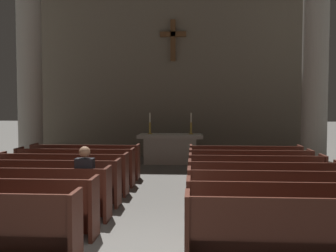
{
  "coord_description": "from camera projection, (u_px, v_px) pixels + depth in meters",
  "views": [
    {
      "loc": [
        0.8,
        -5.05,
        2.08
      ],
      "look_at": [
        0.0,
        7.35,
        1.36
      ],
      "focal_mm": 43.18,
      "sensor_mm": 36.0,
      "label": 1
    }
  ],
  "objects": [
    {
      "name": "pew_left_row_2",
      "position": [
        2.0,
        207.0,
        6.23
      ],
      "size": [
        2.94,
        0.5,
        0.95
      ],
      "color": "#4C2319",
      "rests_on": "ground"
    },
    {
      "name": "pew_left_row_3",
      "position": [
        28.0,
        193.0,
        7.19
      ],
      "size": [
        2.94,
        0.5,
        0.95
      ],
      "color": "#4C2319",
      "rests_on": "ground"
    },
    {
      "name": "pew_left_row_4",
      "position": [
        47.0,
        182.0,
        8.15
      ],
      "size": [
        2.94,
        0.5,
        0.95
      ],
      "color": "#4C2319",
      "rests_on": "ground"
    },
    {
      "name": "pew_left_row_5",
      "position": [
        63.0,
        174.0,
        9.11
      ],
      "size": [
        2.94,
        0.5,
        0.95
      ],
      "color": "#4C2319",
      "rests_on": "ground"
    },
    {
      "name": "pew_left_row_6",
      "position": [
        75.0,
        167.0,
        10.07
      ],
      "size": [
        2.94,
        0.5,
        0.95
      ],
      "color": "#4C2319",
      "rests_on": "ground"
    },
    {
      "name": "pew_left_row_7",
      "position": [
        86.0,
        161.0,
        11.03
      ],
      "size": [
        2.94,
        0.5,
        0.95
      ],
      "color": "#4C2319",
      "rests_on": "ground"
    },
    {
      "name": "pew_right_row_1",
      "position": [
        304.0,
        232.0,
        5.0
      ],
      "size": [
        2.94,
        0.5,
        0.95
      ],
      "color": "#4C2319",
      "rests_on": "ground"
    },
    {
      "name": "pew_right_row_2",
      "position": [
        286.0,
        211.0,
        5.96
      ],
      "size": [
        2.94,
        0.5,
        0.95
      ],
      "color": "#4C2319",
      "rests_on": "ground"
    },
    {
      "name": "pew_right_row_3",
      "position": [
        273.0,
        196.0,
        6.92
      ],
      "size": [
        2.94,
        0.5,
        0.95
      ],
      "color": "#4C2319",
      "rests_on": "ground"
    },
    {
      "name": "pew_right_row_4",
      "position": [
        264.0,
        185.0,
        7.88
      ],
      "size": [
        2.94,
        0.5,
        0.95
      ],
      "color": "#4C2319",
      "rests_on": "ground"
    },
    {
      "name": "pew_right_row_5",
      "position": [
        256.0,
        176.0,
        8.84
      ],
      "size": [
        2.94,
        0.5,
        0.95
      ],
      "color": "#4C2319",
      "rests_on": "ground"
    },
    {
      "name": "pew_right_row_6",
      "position": [
        250.0,
        169.0,
        9.8
      ],
      "size": [
        2.94,
        0.5,
        0.95
      ],
      "color": "#4C2319",
      "rests_on": "ground"
    },
    {
      "name": "pew_right_row_7",
      "position": [
        245.0,
        163.0,
        10.76
      ],
      "size": [
        2.94,
        0.5,
        0.95
      ],
      "color": "#4C2319",
      "rests_on": "ground"
    },
    {
      "name": "column_left_second",
      "position": [
        29.0,
        58.0,
        13.15
      ],
      "size": [
        1.18,
        1.18,
        7.22
      ],
      "color": "#ADA89E",
      "rests_on": "ground"
    },
    {
      "name": "column_right_second",
      "position": [
        315.0,
        56.0,
        12.56
      ],
      "size": [
        1.18,
        1.18,
        7.22
      ],
      "color": "#ADA89E",
      "rests_on": "ground"
    },
    {
      "name": "altar",
      "position": [
        170.0,
        148.0,
        13.76
      ],
      "size": [
        2.2,
        0.9,
        1.01
      ],
      "color": "#A8A399",
      "rests_on": "ground"
    },
    {
      "name": "candlestick_left",
      "position": [
        150.0,
        127.0,
        13.77
      ],
      "size": [
        0.16,
        0.16,
        0.73
      ],
      "color": "#B79338",
      "rests_on": "altar"
    },
    {
      "name": "candlestick_right",
      "position": [
        191.0,
        127.0,
        13.68
      ],
      "size": [
        0.16,
        0.16,
        0.73
      ],
      "color": "#B79338",
      "rests_on": "altar"
    },
    {
      "name": "apse_with_cross",
      "position": [
        173.0,
        52.0,
        15.45
      ],
      "size": [
        10.4,
        0.43,
        8.04
      ],
      "color": "#706656",
      "rests_on": "ground"
    },
    {
      "name": "lone_worshipper",
      "position": [
        86.0,
        181.0,
        7.15
      ],
      "size": [
        0.32,
        0.43,
        1.32
      ],
      "color": "#26262B",
      "rests_on": "ground"
    }
  ]
}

